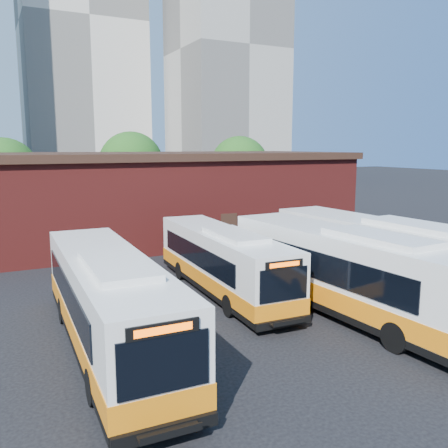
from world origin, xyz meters
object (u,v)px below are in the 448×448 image
bus_mideast (348,276)px  bus_east (385,260)px  transit_worker (404,300)px  bus_midwest (222,263)px  bus_west (109,306)px

bus_mideast → bus_east: size_ratio=1.00×
transit_worker → bus_midwest: bearing=59.0°
bus_midwest → bus_east: 7.53m
bus_mideast → bus_east: (3.29, 1.25, 0.01)m
bus_mideast → bus_east: bearing=17.3°
bus_west → transit_worker: bus_west is taller
bus_west → bus_east: bearing=2.8°
bus_midwest → bus_mideast: bus_mideast is taller
bus_mideast → bus_west: bearing=171.0°
bus_west → transit_worker: (10.89, -2.69, -0.61)m
bus_east → bus_midwest: bearing=147.7°
bus_mideast → transit_worker: 2.33m
bus_midwest → transit_worker: bearing=-52.9°
bus_west → bus_mideast: size_ratio=0.94×
bus_east → transit_worker: bus_east is taller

